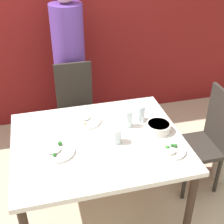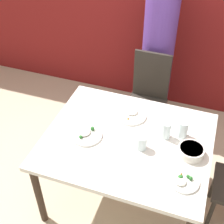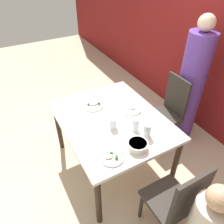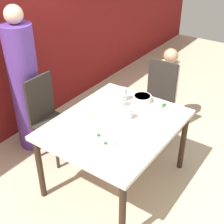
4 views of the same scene
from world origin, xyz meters
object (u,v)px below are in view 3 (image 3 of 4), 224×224
at_px(chair_adult_spot, 168,110).
at_px(glass_water_tall, 136,125).
at_px(bowl_curry, 137,145).
at_px(plate_rice_adult, 131,108).
at_px(chair_child_spot, 176,201).
at_px(person_adult, 190,87).

bearing_deg(chair_adult_spot, glass_water_tall, -67.17).
distance_m(bowl_curry, plate_rice_adult, 0.62).
distance_m(chair_child_spot, bowl_curry, 0.58).
bearing_deg(chair_adult_spot, bowl_curry, -58.68).
bearing_deg(bowl_curry, plate_rice_adult, 152.97).
bearing_deg(person_adult, chair_child_spot, -47.40).
relative_size(chair_adult_spot, plate_rice_adult, 3.68).
relative_size(chair_child_spot, bowl_curry, 5.01).
xyz_separation_m(chair_adult_spot, chair_child_spot, (1.05, -0.81, 0.00)).
bearing_deg(plate_rice_adult, person_adult, 89.44).
height_order(chair_child_spot, bowl_curry, chair_child_spot).
xyz_separation_m(chair_adult_spot, bowl_curry, (0.54, -0.89, 0.27)).
distance_m(plate_rice_adult, glass_water_tall, 0.37).
bearing_deg(bowl_curry, chair_adult_spot, 121.32).
bearing_deg(person_adult, glass_water_tall, -73.62).
relative_size(chair_adult_spot, bowl_curry, 5.01).
distance_m(chair_child_spot, glass_water_tall, 0.79).
xyz_separation_m(person_adult, plate_rice_adult, (-0.01, -0.94, -0.03)).
bearing_deg(chair_child_spot, chair_adult_spot, -127.68).
relative_size(chair_child_spot, glass_water_tall, 6.67).
height_order(chair_adult_spot, bowl_curry, chair_adult_spot).
xyz_separation_m(bowl_curry, plate_rice_adult, (-0.55, 0.28, -0.02)).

